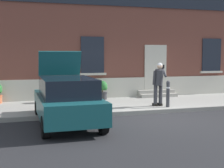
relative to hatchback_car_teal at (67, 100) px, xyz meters
name	(u,v)px	position (x,y,z in m)	size (l,w,h in m)	color
ground_plane	(160,119)	(3.21, 0.05, -0.80)	(80.00, 80.00, 0.00)	#232326
sidewalk	(132,104)	(3.21, 2.85, -0.72)	(24.00, 3.60, 0.15)	#99968E
curb_edge	(149,112)	(3.21, 0.99, -0.72)	(24.00, 0.12, 0.15)	gray
building_facade	(115,24)	(3.22, 5.34, 2.93)	(24.00, 1.52, 7.50)	brown
entrance_stoop	(157,94)	(5.08, 4.38, -0.52)	(1.90, 0.64, 0.32)	#9E998E
hatchback_car_teal	(67,100)	(0.00, 0.00, 0.00)	(1.84, 4.09, 2.34)	#165156
bollard_near_person	(168,93)	(4.18, 1.40, -0.09)	(0.15, 0.15, 1.04)	#333338
bollard_far_left	(79,96)	(0.62, 1.40, -0.09)	(0.15, 0.15, 1.04)	#333338
person_on_phone	(159,81)	(3.92, 1.70, 0.35)	(0.51, 0.50, 1.74)	#2D2D33
planter_cream	(53,92)	(-0.05, 3.88, -0.19)	(0.44, 0.44, 0.86)	beige
planter_charcoal	(103,90)	(2.26, 4.19, -0.19)	(0.44, 0.44, 0.86)	#2D2D30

